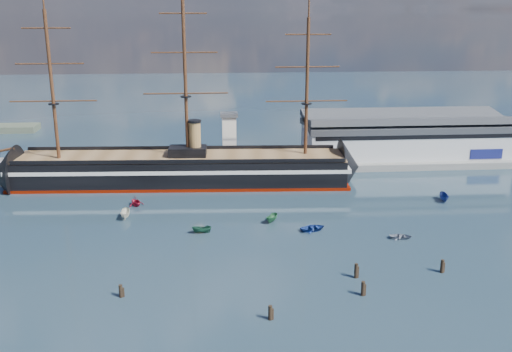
{
  "coord_description": "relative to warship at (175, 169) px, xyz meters",
  "views": [
    {
      "loc": [
        -2.1,
        -89.95,
        45.78
      ],
      "look_at": [
        7.82,
        35.0,
        9.0
      ],
      "focal_mm": 40.0,
      "sensor_mm": 36.0,
      "label": 1
    }
  ],
  "objects": [
    {
      "name": "quay",
      "position": [
        22.36,
        16.0,
        -4.04
      ],
      "size": [
        180.0,
        18.0,
        2.0
      ],
      "primitive_type": "cube",
      "color": "slate",
      "rests_on": "ground"
    },
    {
      "name": "piling_near_mid",
      "position": [
        18.58,
        -72.72,
        -4.04
      ],
      "size": [
        0.64,
        0.64,
        3.09
      ],
      "primitive_type": "cylinder",
      "color": "black",
      "rests_on": "ground"
    },
    {
      "name": "quay_tower",
      "position": [
        15.36,
        13.0,
        5.72
      ],
      "size": [
        5.0,
        5.0,
        15.0
      ],
      "color": "silver",
      "rests_on": "ground"
    },
    {
      "name": "warehouse",
      "position": [
        70.36,
        20.0,
        3.95
      ],
      "size": [
        63.0,
        21.0,
        11.6
      ],
      "color": "#B7BABC",
      "rests_on": "ground"
    },
    {
      "name": "motorboat_g",
      "position": [
        7.68,
        -36.66,
        -4.04
      ],
      "size": [
        2.13,
        4.9,
        1.91
      ],
      "primitive_type": "imported",
      "rotation": [
        0.0,
        0.0,
        -1.49
      ],
      "color": "#174832",
      "rests_on": "ground"
    },
    {
      "name": "motorboat_d",
      "position": [
        -8.39,
        -17.71,
        -4.04
      ],
      "size": [
        7.36,
        6.16,
        2.51
      ],
      "primitive_type": "imported",
      "rotation": [
        0.0,
        0.0,
        0.57
      ],
      "color": "maroon",
      "rests_on": "ground"
    },
    {
      "name": "piling_near_left",
      "position": [
        -5.28,
        -63.65,
        -4.04
      ],
      "size": [
        0.64,
        0.64,
        2.93
      ],
      "primitive_type": "cylinder",
      "color": "black",
      "rests_on": "ground"
    },
    {
      "name": "warship",
      "position": [
        0.0,
        0.0,
        0.0
      ],
      "size": [
        113.26,
        20.63,
        53.94
      ],
      "rotation": [
        0.0,
        0.0,
        -0.05
      ],
      "color": "black",
      "rests_on": "ground"
    },
    {
      "name": "motorboat_b",
      "position": [
        31.6,
        -36.91,
        -4.04
      ],
      "size": [
        2.38,
        3.75,
        1.63
      ],
      "primitive_type": "imported",
      "rotation": [
        0.0,
        0.0,
        1.88
      ],
      "color": "navy",
      "rests_on": "ground"
    },
    {
      "name": "motorboat_f",
      "position": [
        67.36,
        -20.22,
        -4.04
      ],
      "size": [
        6.26,
        3.28,
        2.38
      ],
      "primitive_type": "imported",
      "rotation": [
        0.0,
        0.0,
        -0.19
      ],
      "color": "navy",
      "rests_on": "ground"
    },
    {
      "name": "motorboat_c",
      "position": [
        23.26,
        -31.27,
        -4.04
      ],
      "size": [
        5.55,
        4.26,
        2.11
      ],
      "primitive_type": "imported",
      "rotation": [
        0.0,
        0.0,
        -0.51
      ],
      "color": "#26633B",
      "rests_on": "ground"
    },
    {
      "name": "piling_extra",
      "position": [
        34.71,
        -66.31,
        -4.04
      ],
      "size": [
        0.64,
        0.64,
        3.27
      ],
      "primitive_type": "cylinder",
      "color": "black",
      "rests_on": "ground"
    },
    {
      "name": "motorboat_a",
      "position": [
        -9.7,
        -26.15,
        -4.04
      ],
      "size": [
        6.07,
        2.41,
        2.4
      ],
      "primitive_type": "imported",
      "rotation": [
        0.0,
        0.0,
        0.04
      ],
      "color": "silver",
      "rests_on": "ground"
    },
    {
      "name": "piling_far_right",
      "position": [
        51.19,
        -58.96,
        -4.04
      ],
      "size": [
        0.64,
        0.64,
        3.2
      ],
      "primitive_type": "cylinder",
      "color": "black",
      "rests_on": "ground"
    },
    {
      "name": "piling_near_right",
      "position": [
        35.16,
        -59.84,
        -4.04
      ],
      "size": [
        0.64,
        0.64,
        3.44
      ],
      "primitive_type": "cylinder",
      "color": "black",
      "rests_on": "ground"
    },
    {
      "name": "ground",
      "position": [
        12.36,
        -20.0,
        -4.04
      ],
      "size": [
        600.0,
        600.0,
        0.0
      ],
      "primitive_type": "plane",
      "color": "#1D3343",
      "rests_on": "ground"
    },
    {
      "name": "motorboat_e",
      "position": [
        48.97,
        -42.87,
        -4.04
      ],
      "size": [
        1.5,
        2.99,
        1.34
      ],
      "primitive_type": "imported",
      "rotation": [
        0.0,
        0.0,
        1.45
      ],
      "color": "slate",
      "rests_on": "ground"
    }
  ]
}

